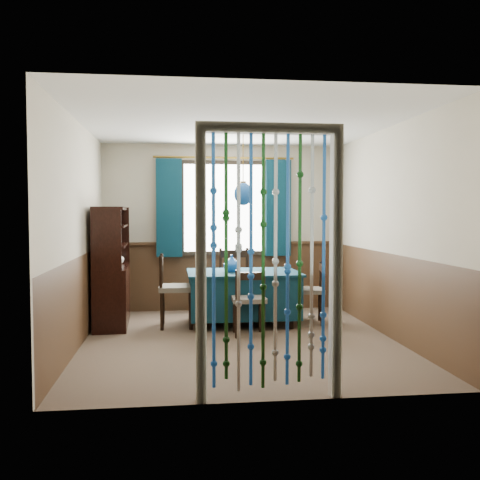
{
  "coord_description": "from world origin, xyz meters",
  "views": [
    {
      "loc": [
        -0.74,
        -6.07,
        1.49
      ],
      "look_at": [
        0.08,
        0.6,
        1.14
      ],
      "focal_mm": 40.0,
      "sensor_mm": 36.0,
      "label": 1
    }
  ],
  "objects": [
    {
      "name": "dining_table",
      "position": [
        0.16,
        0.91,
        0.41
      ],
      "size": [
        1.47,
        1.02,
        0.7
      ],
      "rotation": [
        0.0,
        0.0,
        0.0
      ],
      "color": "#0A2836",
      "rests_on": "floor"
    },
    {
      "name": "wainscot_front",
      "position": [
        0.0,
        -1.99,
        0.5
      ],
      "size": [
        3.6,
        0.0,
        3.6
      ],
      "primitive_type": "plane",
      "rotation": [
        -1.57,
        0.0,
        0.0
      ],
      "color": "#432B19",
      "rests_on": "ground"
    },
    {
      "name": "chair_left",
      "position": [
        -0.75,
        0.85,
        0.5
      ],
      "size": [
        0.45,
        0.47,
        0.94
      ],
      "rotation": [
        0.0,
        0.0,
        -1.58
      ],
      "color": "black",
      "rests_on": "floor"
    },
    {
      "name": "wainscot_back",
      "position": [
        0.0,
        1.99,
        0.5
      ],
      "size": [
        3.6,
        0.0,
        3.6
      ],
      "primitive_type": "plane",
      "rotation": [
        1.57,
        0.0,
        0.0
      ],
      "color": "#432B19",
      "rests_on": "ground"
    },
    {
      "name": "doorway",
      "position": [
        0.0,
        -1.94,
        1.05
      ],
      "size": [
        1.16,
        0.12,
        2.18
      ],
      "primitive_type": null,
      "color": "silver",
      "rests_on": "ground"
    },
    {
      "name": "wall_front",
      "position": [
        0.0,
        -2.0,
        1.25
      ],
      "size": [
        3.6,
        0.0,
        3.6
      ],
      "primitive_type": "plane",
      "rotation": [
        -1.57,
        0.0,
        0.0
      ],
      "color": "#BFB59C",
      "rests_on": "ground"
    },
    {
      "name": "wall_left",
      "position": [
        -1.8,
        0.0,
        1.25
      ],
      "size": [
        0.0,
        4.0,
        4.0
      ],
      "primitive_type": "plane",
      "rotation": [
        1.57,
        0.0,
        1.57
      ],
      "color": "#BFB59C",
      "rests_on": "ground"
    },
    {
      "name": "wainscot_left",
      "position": [
        -1.79,
        0.0,
        0.5
      ],
      "size": [
        0.0,
        4.0,
        4.0
      ],
      "primitive_type": "plane",
      "rotation": [
        1.57,
        0.0,
        1.57
      ],
      "color": "#432B19",
      "rests_on": "ground"
    },
    {
      "name": "vase_sideboard",
      "position": [
        -1.51,
        1.37,
        0.87
      ],
      "size": [
        0.22,
        0.22,
        0.19
      ],
      "primitive_type": "imported",
      "rotation": [
        0.0,
        0.0,
        -0.23
      ],
      "color": "beige",
      "rests_on": "sideboard"
    },
    {
      "name": "vase_table",
      "position": [
        0.0,
        0.89,
        0.81
      ],
      "size": [
        0.22,
        0.22,
        0.21
      ],
      "primitive_type": "imported",
      "rotation": [
        0.0,
        0.0,
        0.13
      ],
      "color": "#164B99",
      "rests_on": "dining_table"
    },
    {
      "name": "chair_near",
      "position": [
        0.14,
        0.24,
        0.43
      ],
      "size": [
        0.41,
        0.39,
        0.81
      ],
      "rotation": [
        0.0,
        0.0,
        -0.03
      ],
      "color": "black",
      "rests_on": "floor"
    },
    {
      "name": "wainscot_right",
      "position": [
        1.79,
        0.0,
        0.5
      ],
      "size": [
        0.0,
        4.0,
        4.0
      ],
      "primitive_type": "plane",
      "rotation": [
        1.57,
        0.0,
        -1.57
      ],
      "color": "#432B19",
      "rests_on": "ground"
    },
    {
      "name": "wall_right",
      "position": [
        1.8,
        0.0,
        1.25
      ],
      "size": [
        0.0,
        4.0,
        4.0
      ],
      "primitive_type": "plane",
      "rotation": [
        1.57,
        0.0,
        -1.57
      ],
      "color": "#BFB59C",
      "rests_on": "ground"
    },
    {
      "name": "window",
      "position": [
        0.0,
        1.95,
        1.55
      ],
      "size": [
        1.32,
        0.12,
        1.42
      ],
      "primitive_type": "cube",
      "color": "black",
      "rests_on": "wall_back"
    },
    {
      "name": "ceiling",
      "position": [
        0.0,
        0.0,
        2.5
      ],
      "size": [
        4.0,
        4.0,
        0.0
      ],
      "primitive_type": "plane",
      "rotation": [
        3.14,
        0.0,
        0.0
      ],
      "color": "silver",
      "rests_on": "ground"
    },
    {
      "name": "chair_right",
      "position": [
        1.08,
        0.86,
        0.44
      ],
      "size": [
        0.45,
        0.46,
        0.82
      ],
      "rotation": [
        0.0,
        0.0,
        1.41
      ],
      "color": "black",
      "rests_on": "floor"
    },
    {
      "name": "sideboard",
      "position": [
        -1.57,
        1.08,
        0.55
      ],
      "size": [
        0.46,
        1.21,
        1.56
      ],
      "rotation": [
        0.0,
        0.0,
        0.04
      ],
      "color": "black",
      "rests_on": "floor"
    },
    {
      "name": "wall_back",
      "position": [
        0.0,
        2.0,
        1.25
      ],
      "size": [
        3.6,
        0.0,
        3.6
      ],
      "primitive_type": "plane",
      "rotation": [
        1.57,
        0.0,
        0.0
      ],
      "color": "#BFB59C",
      "rests_on": "ground"
    },
    {
      "name": "chair_far",
      "position": [
        0.13,
        1.57,
        0.51
      ],
      "size": [
        0.48,
        0.46,
        0.96
      ],
      "rotation": [
        0.0,
        0.0,
        3.16
      ],
      "color": "black",
      "rests_on": "floor"
    },
    {
      "name": "pendant_lamp",
      "position": [
        0.16,
        0.91,
        1.73
      ],
      "size": [
        0.25,
        0.25,
        0.93
      ],
      "color": "olive",
      "rests_on": "ceiling"
    },
    {
      "name": "bowl_shelf",
      "position": [
        -1.51,
        0.88,
        1.09
      ],
      "size": [
        0.22,
        0.22,
        0.05
      ],
      "primitive_type": "imported",
      "rotation": [
        0.0,
        0.0,
        -0.14
      ],
      "color": "beige",
      "rests_on": "sideboard"
    },
    {
      "name": "floor",
      "position": [
        0.0,
        0.0,
        0.0
      ],
      "size": [
        4.0,
        4.0,
        0.0
      ],
      "primitive_type": "plane",
      "color": "brown",
      "rests_on": "ground"
    }
  ]
}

